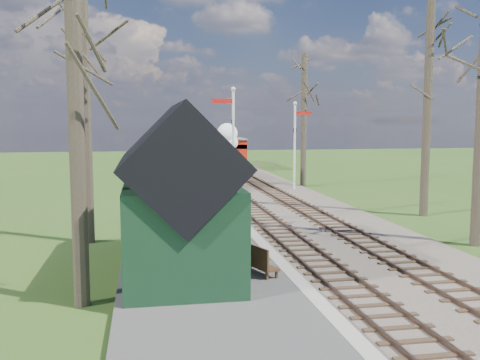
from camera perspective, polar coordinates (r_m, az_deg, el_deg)
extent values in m
plane|color=#2D541A|center=(13.10, 14.54, -13.91)|extent=(140.00, 140.00, 0.00)
ellipsoid|color=#385B23|center=(80.84, 1.06, -9.87)|extent=(70.40, 44.00, 19.80)
ellipsoid|color=#385B23|center=(81.91, 19.61, -6.48)|extent=(51.20, 32.00, 14.40)
ellipsoid|color=#385B23|center=(83.82, -11.92, -8.26)|extent=(64.00, 40.00, 18.00)
cube|color=brown|center=(34.06, 0.94, -1.17)|extent=(8.00, 60.00, 0.10)
cube|color=brown|center=(33.75, -2.06, -1.09)|extent=(0.07, 60.00, 0.12)
cube|color=brown|center=(33.90, -0.39, -1.05)|extent=(0.07, 60.00, 0.12)
cube|color=#38281C|center=(33.83, -1.22, -1.14)|extent=(1.60, 60.00, 0.09)
cube|color=brown|center=(34.21, 2.25, -0.99)|extent=(0.07, 60.00, 0.12)
cube|color=brown|center=(34.44, 3.88, -0.95)|extent=(0.07, 60.00, 0.12)
cube|color=#38281C|center=(34.33, 3.07, -1.04)|extent=(1.60, 60.00, 0.09)
cube|color=#474442|center=(25.57, -6.17, -3.60)|extent=(5.00, 44.00, 0.20)
cube|color=#B2AD9E|center=(25.83, -1.07, -3.45)|extent=(0.40, 44.00, 0.21)
cube|color=black|center=(15.45, -6.53, -4.86)|extent=(3.00, 6.00, 2.60)
cube|color=black|center=(15.20, -6.62, 2.00)|extent=(3.25, 6.30, 3.25)
cube|color=black|center=(14.71, -0.31, -6.58)|extent=(0.06, 1.20, 2.00)
cylinder|color=silver|center=(27.55, -0.72, 3.22)|extent=(0.14, 0.14, 6.00)
sphere|color=silver|center=(27.56, -0.73, 9.67)|extent=(0.24, 0.24, 0.24)
cube|color=#B7140F|center=(27.44, -1.87, 8.43)|extent=(1.10, 0.08, 0.22)
cube|color=black|center=(27.51, -0.72, 6.14)|extent=(0.18, 0.06, 0.30)
cylinder|color=silver|center=(34.52, 5.84, 3.40)|extent=(0.14, 0.14, 5.50)
sphere|color=silver|center=(34.50, 5.90, 8.13)|extent=(0.24, 0.24, 0.24)
cube|color=#B7140F|center=(34.64, 6.77, 7.12)|extent=(1.10, 0.08, 0.22)
cube|color=black|center=(34.48, 5.87, 5.31)|extent=(0.18, 0.06, 0.30)
cylinder|color=#382D23|center=(13.22, -17.06, 6.12)|extent=(0.39, 0.39, 9.00)
cylinder|color=#382D23|center=(20.26, -16.23, 8.94)|extent=(0.41, 0.41, 11.00)
cylinder|color=#382D23|center=(26.56, 19.34, 7.07)|extent=(0.40, 0.40, 10.00)
cylinder|color=#382D23|center=(36.74, 6.82, 6.29)|extent=(0.39, 0.39, 9.00)
cube|color=slate|center=(47.60, -3.52, 1.80)|extent=(12.60, 0.02, 0.01)
cube|color=slate|center=(47.63, -3.51, 1.44)|extent=(12.60, 0.02, 0.02)
cylinder|color=slate|center=(47.62, -3.51, 1.50)|extent=(0.08, 0.08, 1.00)
cube|color=black|center=(35.03, -1.56, -0.03)|extent=(1.57, 3.70, 0.23)
cylinder|color=black|center=(34.40, -1.42, 1.25)|extent=(1.02, 2.40, 1.02)
cube|color=black|center=(36.03, -1.83, 1.62)|extent=(1.66, 1.48, 1.85)
cylinder|color=black|center=(33.43, -1.18, 2.53)|extent=(0.26, 0.26, 0.74)
sphere|color=gold|center=(34.63, -1.49, 2.35)|extent=(0.48, 0.48, 0.48)
sphere|color=white|center=(33.40, -1.02, 4.03)|extent=(0.92, 0.92, 0.92)
sphere|color=white|center=(33.44, -1.38, 4.98)|extent=(1.29, 1.29, 1.29)
cylinder|color=black|center=(33.88, -2.11, -0.45)|extent=(0.09, 0.59, 0.59)
cylinder|color=black|center=(34.04, -0.44, -0.42)|extent=(0.09, 0.59, 0.59)
cube|color=black|center=(40.95, -2.83, 0.75)|extent=(1.76, 6.47, 0.28)
cube|color=maroon|center=(40.90, -2.83, 1.52)|extent=(1.85, 6.47, 0.83)
cube|color=beige|center=(40.84, -2.84, 2.69)|extent=(1.85, 6.47, 0.83)
cube|color=slate|center=(40.81, -2.84, 3.33)|extent=(1.94, 6.65, 0.11)
cube|color=black|center=(49.34, -1.06, 1.77)|extent=(2.05, 5.38, 0.32)
cube|color=#A9200E|center=(49.30, -1.06, 2.51)|extent=(2.15, 5.38, 0.97)
cube|color=beige|center=(49.24, -1.06, 3.64)|extent=(2.15, 5.38, 0.97)
cube|color=slate|center=(49.22, -1.06, 4.27)|extent=(2.26, 5.60, 0.13)
cube|color=black|center=(54.77, -1.98, 2.21)|extent=(2.05, 5.38, 0.32)
cube|color=#A9200E|center=(54.72, -1.98, 2.89)|extent=(2.15, 5.38, 0.97)
cube|color=beige|center=(54.67, -1.98, 3.90)|extent=(2.15, 5.38, 0.97)
cube|color=slate|center=(54.65, -1.99, 4.47)|extent=(2.26, 5.60, 0.13)
cube|color=#0E432E|center=(20.38, -2.69, -4.11)|extent=(0.20, 0.82, 1.20)
cube|color=silver|center=(20.40, -2.55, -4.10)|extent=(0.12, 0.70, 0.98)
cube|color=#452C18|center=(15.27, 2.06, -9.04)|extent=(0.91, 1.52, 0.06)
cube|color=#452C18|center=(15.10, 1.46, -8.10)|extent=(0.57, 1.39, 0.63)
cube|color=#452C18|center=(14.75, 3.20, -10.15)|extent=(0.06, 0.06, 0.21)
cube|color=#452C18|center=(15.87, 1.01, -8.95)|extent=(0.06, 0.06, 0.21)
imported|color=#1A1F2E|center=(14.97, -0.35, -7.34)|extent=(0.42, 0.58, 1.50)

